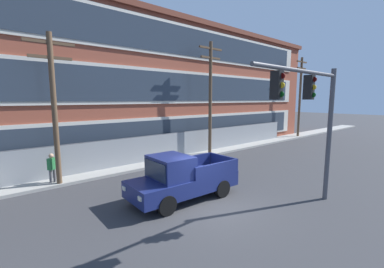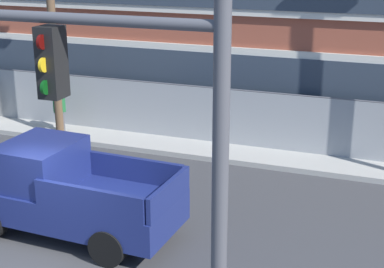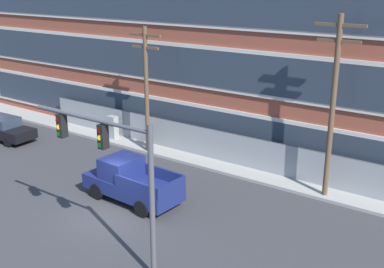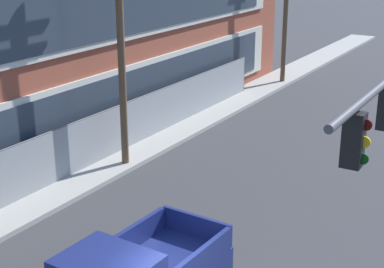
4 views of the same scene
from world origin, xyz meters
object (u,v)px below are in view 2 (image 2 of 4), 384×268
(utility_pole_near_corner, at_px, (51,10))
(pickup_truck_navy, at_px, (64,192))
(traffic_signal_mast, at_px, (90,127))
(pedestrian_near_cabinet, at_px, (59,108))

(utility_pole_near_corner, bearing_deg, pickup_truck_navy, -56.53)
(utility_pole_near_corner, bearing_deg, traffic_signal_mast, -54.67)
(traffic_signal_mast, xyz_separation_m, pedestrian_near_cabinet, (-7.11, 10.11, -3.14))
(utility_pole_near_corner, xyz_separation_m, pedestrian_near_cabinet, (-0.22, 0.39, -3.28))
(utility_pole_near_corner, relative_size, pedestrian_near_cabinet, 4.54)
(traffic_signal_mast, bearing_deg, pedestrian_near_cabinet, 125.12)
(pickup_truck_navy, distance_m, utility_pole_near_corner, 7.41)
(traffic_signal_mast, relative_size, pedestrian_near_cabinet, 3.47)
(pickup_truck_navy, bearing_deg, traffic_signal_mast, -52.33)
(pedestrian_near_cabinet, bearing_deg, utility_pole_near_corner, -60.62)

